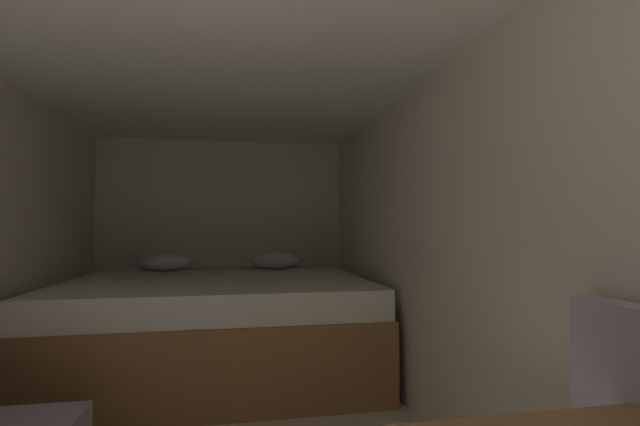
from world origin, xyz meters
TOP-DOWN VIEW (x-y plane):
  - wall_back at (0.00, 4.58)m, footprint 2.61×0.05m
  - wall_right at (1.28, 2.05)m, footprint 0.05×4.99m
  - ceiling_slab at (0.00, 2.05)m, footprint 2.61×4.99m
  - bed at (0.00, 3.56)m, footprint 2.39×1.91m

SIDE VIEW (x-z plane):
  - bed at x=0.00m, z-range -0.08..0.87m
  - wall_back at x=0.00m, z-range 0.00..2.10m
  - wall_right at x=1.28m, z-range 0.00..2.10m
  - ceiling_slab at x=0.00m, z-range 2.10..2.15m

